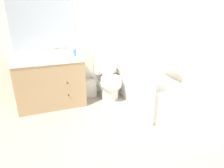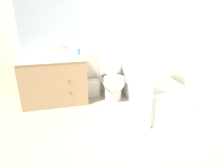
% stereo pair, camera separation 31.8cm
% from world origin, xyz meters
% --- Properties ---
extents(ground_plane, '(14.00, 14.00, 0.00)m').
position_xyz_m(ground_plane, '(0.00, 0.00, 0.00)').
color(ground_plane, gray).
extents(wall_back, '(8.00, 0.06, 2.50)m').
position_xyz_m(wall_back, '(-0.01, 1.70, 1.25)').
color(wall_back, white).
rests_on(wall_back, ground_plane).
extents(wall_right, '(0.05, 2.67, 2.50)m').
position_xyz_m(wall_right, '(1.33, 0.84, 1.25)').
color(wall_right, white).
rests_on(wall_right, ground_plane).
extents(vanity_cabinet, '(1.14, 0.60, 0.84)m').
position_xyz_m(vanity_cabinet, '(-0.74, 1.39, 0.43)').
color(vanity_cabinet, tan).
rests_on(vanity_cabinet, ground_plane).
extents(sink_faucet, '(0.14, 0.12, 0.12)m').
position_xyz_m(sink_faucet, '(-0.74, 1.59, 0.88)').
color(sink_faucet, silver).
rests_on(sink_faucet, vanity_cabinet).
extents(toilet, '(0.40, 0.66, 0.87)m').
position_xyz_m(toilet, '(0.33, 1.33, 0.36)').
color(toilet, white).
rests_on(toilet, ground_plane).
extents(bathtub, '(0.70, 1.51, 0.48)m').
position_xyz_m(bathtub, '(0.94, 0.92, 0.24)').
color(bathtub, white).
rests_on(bathtub, ground_plane).
extents(shower_curtain, '(0.01, 0.49, 1.94)m').
position_xyz_m(shower_curtain, '(0.58, 0.37, 0.97)').
color(shower_curtain, white).
rests_on(shower_curtain, ground_plane).
extents(wastebasket, '(0.24, 0.20, 0.32)m').
position_xyz_m(wastebasket, '(-0.02, 1.51, 0.16)').
color(wastebasket, silver).
rests_on(wastebasket, ground_plane).
extents(tissue_box, '(0.13, 0.14, 0.12)m').
position_xyz_m(tissue_box, '(-0.53, 1.57, 0.89)').
color(tissue_box, beige).
rests_on(tissue_box, vanity_cabinet).
extents(soap_dispenser, '(0.05, 0.05, 0.14)m').
position_xyz_m(soap_dispenser, '(-0.27, 1.45, 0.91)').
color(soap_dispenser, '#4C7AB2').
rests_on(soap_dispenser, vanity_cabinet).
extents(hand_towel_folded, '(0.27, 0.15, 0.05)m').
position_xyz_m(hand_towel_folded, '(-1.13, 1.25, 0.87)').
color(hand_towel_folded, silver).
rests_on(hand_towel_folded, vanity_cabinet).
extents(bath_towel_folded, '(0.29, 0.25, 0.10)m').
position_xyz_m(bath_towel_folded, '(0.80, 0.41, 0.53)').
color(bath_towel_folded, white).
rests_on(bath_towel_folded, bathtub).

